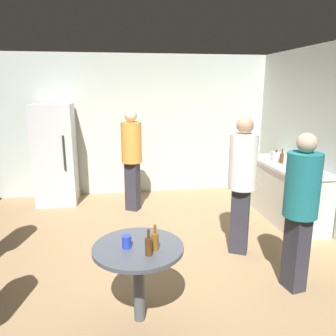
{
  "coord_description": "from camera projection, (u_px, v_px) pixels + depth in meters",
  "views": [
    {
      "loc": [
        -0.36,
        -3.88,
        2.09
      ],
      "look_at": [
        0.27,
        0.2,
        1.07
      ],
      "focal_mm": 35.28,
      "sensor_mm": 36.0,
      "label": 1
    }
  ],
  "objects": [
    {
      "name": "person_in_teal_shirt",
      "position": [
        301.0,
        202.0,
        3.3
      ],
      "size": [
        0.4,
        0.4,
        1.66
      ],
      "rotation": [
        0.0,
        0.0,
        -2.96
      ],
      "color": "#2D2D38",
      "rests_on": "ground_plane"
    },
    {
      "name": "person_in_orange_shirt",
      "position": [
        132.0,
        153.0,
        5.53
      ],
      "size": [
        0.47,
        0.47,
        1.72
      ],
      "rotation": [
        0.0,
        0.0,
        -2.11
      ],
      "color": "#2D2D38",
      "rests_on": "ground_plane"
    },
    {
      "name": "foreground_table",
      "position": [
        138.0,
        257.0,
        2.9
      ],
      "size": [
        0.8,
        0.8,
        0.73
      ],
      "color": "#4C515B",
      "rests_on": "ground_plane"
    },
    {
      "name": "wall_back",
      "position": [
        135.0,
        125.0,
        6.47
      ],
      "size": [
        5.32,
        0.06,
        2.7
      ],
      "primitive_type": "cube",
      "color": "beige",
      "rests_on": "ground_plane"
    },
    {
      "name": "beer_bottle_on_counter",
      "position": [
        282.0,
        158.0,
        5.26
      ],
      "size": [
        0.06,
        0.06,
        0.23
      ],
      "color": "#593314",
      "rests_on": "kitchen_counter"
    },
    {
      "name": "refrigerator",
      "position": [
        55.0,
        155.0,
        5.95
      ],
      "size": [
        0.7,
        0.68,
        1.8
      ],
      "color": "silver",
      "rests_on": "ground_plane"
    },
    {
      "name": "kettle",
      "position": [
        276.0,
        156.0,
        5.47
      ],
      "size": [
        0.24,
        0.17,
        0.18
      ],
      "color": "#B2B2B7",
      "rests_on": "kitchen_counter"
    },
    {
      "name": "person_in_white_shirt",
      "position": [
        242.0,
        176.0,
        4.05
      ],
      "size": [
        0.46,
        0.46,
        1.74
      ],
      "rotation": [
        0.0,
        0.0,
        -2.05
      ],
      "color": "#2D2D38",
      "rests_on": "ground_plane"
    },
    {
      "name": "kitchen_counter",
      "position": [
        285.0,
        191.0,
        5.31
      ],
      "size": [
        0.64,
        1.72,
        0.9
      ],
      "color": "beige",
      "rests_on": "ground_plane"
    },
    {
      "name": "plastic_cup_blue",
      "position": [
        127.0,
        242.0,
        2.84
      ],
      "size": [
        0.08,
        0.08,
        0.11
      ],
      "primitive_type": "cylinder",
      "color": "blue",
      "rests_on": "foreground_table"
    },
    {
      "name": "beer_bottle_amber",
      "position": [
        155.0,
        241.0,
        2.79
      ],
      "size": [
        0.06,
        0.06,
        0.23
      ],
      "color": "#8C5919",
      "rests_on": "foreground_table"
    },
    {
      "name": "beer_bottle_brown",
      "position": [
        149.0,
        246.0,
        2.71
      ],
      "size": [
        0.06,
        0.06,
        0.23
      ],
      "color": "#593314",
      "rests_on": "foreground_table"
    },
    {
      "name": "wine_bottle_on_counter",
      "position": [
        300.0,
        160.0,
        4.97
      ],
      "size": [
        0.08,
        0.08,
        0.31
      ],
      "color": "#3F141E",
      "rests_on": "kitchen_counter"
    },
    {
      "name": "ground_plane",
      "position": [
        150.0,
        256.0,
        4.28
      ],
      "size": [
        5.2,
        5.2,
        0.1
      ],
      "primitive_type": "cube",
      "color": "#9E7C56"
    }
  ]
}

